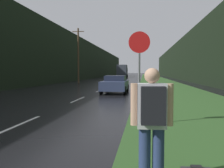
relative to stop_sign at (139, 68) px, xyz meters
The scene contains 12 objects.
grass_verge 31.90m from the stop_sign, 85.32° to the left, with size 6.00×240.00×0.02m, color #2D5123.
lane_stripe_b 4.26m from the stop_sign, behind, with size 0.12×3.00×0.01m, color silver.
lane_stripe_c 7.77m from the stop_sign, 120.43° to the left, with size 0.12×3.00×0.01m, color silver.
lane_stripe_d 14.17m from the stop_sign, 105.82° to the left, with size 0.12×3.00×0.01m, color silver.
lane_stripe_e 20.95m from the stop_sign, 100.57° to the left, with size 0.12×3.00×0.01m, color silver.
treeline_far_side 43.87m from the stop_sign, 107.62° to the left, with size 2.00×140.00×8.56m, color black.
treeline_near_side 42.69m from the stop_sign, 78.36° to the left, with size 2.00×140.00×8.47m, color black.
utility_pole_far 29.27m from the stop_sign, 109.40° to the left, with size 1.80×0.24×8.25m.
stop_sign is the anchor object (origin of this frame).
hitchhiker_with_backpack 4.20m from the stop_sign, 86.34° to the right, with size 0.61×0.43×1.76m.
car_passing_near 11.62m from the stop_sign, 100.54° to the left, with size 1.98×4.53×1.39m.
delivery_truck 56.56m from the stop_sign, 95.63° to the left, with size 2.64×7.10×3.50m.
Camera 1 is at (3.97, 0.74, 1.71)m, focal length 38.00 mm.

